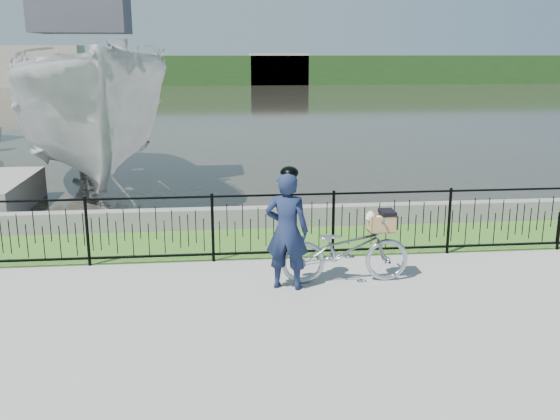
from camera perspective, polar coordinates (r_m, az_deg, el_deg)
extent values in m
plane|color=gray|center=(8.97, 0.41, -7.79)|extent=(120.00, 120.00, 0.00)
cube|color=#3A6920|center=(11.40, -1.07, -2.89)|extent=(60.00, 2.00, 0.01)
plane|color=#28281F|center=(41.40, -4.82, 9.55)|extent=(120.00, 120.00, 0.00)
cube|color=slate|center=(12.31, -1.48, -0.65)|extent=(60.00, 0.30, 0.40)
cube|color=#23461B|center=(68.29, -5.41, 12.63)|extent=(120.00, 6.00, 3.00)
cube|color=#A69885|center=(68.43, -21.00, 12.20)|extent=(8.00, 4.00, 4.00)
cube|color=#A69885|center=(67.14, -0.14, 12.75)|extent=(6.00, 3.00, 3.20)
imported|color=#A7ACB3|center=(9.37, 5.98, -3.60)|extent=(1.92, 0.67, 1.01)
cube|color=black|center=(9.41, 9.23, -1.87)|extent=(0.38, 0.18, 0.02)
cube|color=#9F7949|center=(9.41, 9.23, -1.83)|extent=(0.38, 0.31, 0.01)
cube|color=#9F7949|center=(9.52, 9.02, -0.91)|extent=(0.38, 0.01, 0.25)
cube|color=#9F7949|center=(9.24, 9.49, -1.38)|extent=(0.38, 0.02, 0.25)
cube|color=#9F7949|center=(9.43, 10.32, -1.11)|extent=(0.02, 0.31, 0.25)
cube|color=#9F7949|center=(9.33, 8.18, -1.17)|extent=(0.02, 0.31, 0.25)
cube|color=black|center=(9.36, 9.78, -0.21)|extent=(0.21, 0.33, 0.06)
cube|color=black|center=(9.42, 10.43, -0.96)|extent=(0.02, 0.33, 0.20)
ellipsoid|color=silver|center=(9.37, 9.14, -1.11)|extent=(0.31, 0.22, 0.20)
sphere|color=silver|center=(9.29, 8.31, -0.58)|extent=(0.15, 0.15, 0.15)
sphere|color=silver|center=(9.27, 8.03, -0.80)|extent=(0.07, 0.07, 0.07)
sphere|color=black|center=(9.25, 7.90, -0.85)|extent=(0.02, 0.02, 0.02)
cone|color=#A88546|center=(9.33, 8.23, -0.13)|extent=(0.06, 0.08, 0.08)
cone|color=#A88546|center=(9.24, 8.50, -0.28)|extent=(0.06, 0.08, 0.08)
imported|color=#161F3D|center=(8.97, 0.63, -1.92)|extent=(0.73, 0.58, 1.73)
ellipsoid|color=black|center=(8.77, 0.65, 3.40)|extent=(0.26, 0.29, 0.18)
imported|color=#B1B0B1|center=(16.44, -17.09, 8.17)|extent=(5.85, 9.92, 3.60)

